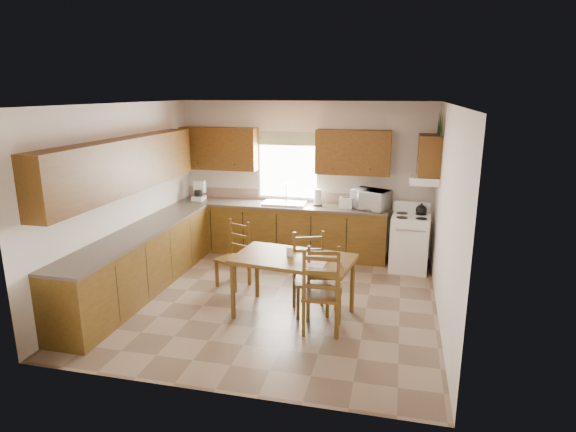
% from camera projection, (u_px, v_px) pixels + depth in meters
% --- Properties ---
extents(floor, '(4.50, 4.50, 0.00)m').
position_uv_depth(floor, '(273.00, 299.00, 6.83)').
color(floor, '#836E5A').
rests_on(floor, ground).
extents(ceiling, '(4.50, 4.50, 0.00)m').
position_uv_depth(ceiling, '(271.00, 104.00, 6.15)').
color(ceiling, brown).
rests_on(ceiling, floor).
extents(wall_left, '(4.50, 4.50, 0.00)m').
position_uv_depth(wall_left, '(123.00, 198.00, 6.99)').
color(wall_left, silver).
rests_on(wall_left, floor).
extents(wall_right, '(4.50, 4.50, 0.00)m').
position_uv_depth(wall_right, '(446.00, 216.00, 5.99)').
color(wall_right, silver).
rests_on(wall_right, floor).
extents(wall_back, '(4.50, 4.50, 0.00)m').
position_uv_depth(wall_back, '(305.00, 178.00, 8.61)').
color(wall_back, silver).
rests_on(wall_back, floor).
extents(wall_front, '(4.50, 4.50, 0.00)m').
position_uv_depth(wall_front, '(208.00, 263.00, 4.37)').
color(wall_front, silver).
rests_on(wall_front, floor).
extents(lower_cab_back, '(3.75, 0.60, 0.88)m').
position_uv_depth(lower_cab_back, '(281.00, 230.00, 8.64)').
color(lower_cab_back, brown).
rests_on(lower_cab_back, floor).
extents(lower_cab_left, '(0.60, 3.60, 0.88)m').
position_uv_depth(lower_cab_left, '(141.00, 262.00, 7.01)').
color(lower_cab_left, brown).
rests_on(lower_cab_left, floor).
extents(counter_back, '(3.75, 0.63, 0.04)m').
position_uv_depth(counter_back, '(280.00, 205.00, 8.52)').
color(counter_back, brown).
rests_on(counter_back, lower_cab_back).
extents(counter_left, '(0.63, 3.60, 0.04)m').
position_uv_depth(counter_left, '(139.00, 232.00, 6.90)').
color(counter_left, brown).
rests_on(counter_left, lower_cab_left).
extents(backsplash, '(3.75, 0.01, 0.18)m').
position_uv_depth(backsplash, '(284.00, 196.00, 8.77)').
color(backsplash, '#A28572').
rests_on(backsplash, counter_back).
extents(upper_cab_back_left, '(1.41, 0.33, 0.75)m').
position_uv_depth(upper_cab_back_left, '(219.00, 149.00, 8.67)').
color(upper_cab_back_left, brown).
rests_on(upper_cab_back_left, wall_back).
extents(upper_cab_back_right, '(1.25, 0.33, 0.75)m').
position_uv_depth(upper_cab_back_right, '(353.00, 152.00, 8.14)').
color(upper_cab_back_right, brown).
rests_on(upper_cab_back_right, wall_back).
extents(upper_cab_left, '(0.33, 3.60, 0.75)m').
position_uv_depth(upper_cab_left, '(124.00, 166.00, 6.68)').
color(upper_cab_left, brown).
rests_on(upper_cab_left, wall_left).
extents(upper_cab_stove, '(0.33, 0.62, 0.62)m').
position_uv_depth(upper_cab_stove, '(429.00, 155.00, 7.45)').
color(upper_cab_stove, brown).
rests_on(upper_cab_stove, wall_right).
extents(range_hood, '(0.44, 0.62, 0.12)m').
position_uv_depth(range_hood, '(424.00, 179.00, 7.55)').
color(range_hood, white).
rests_on(range_hood, wall_right).
extents(window_frame, '(1.13, 0.02, 1.18)m').
position_uv_depth(window_frame, '(288.00, 167.00, 8.60)').
color(window_frame, white).
rests_on(window_frame, wall_back).
extents(window_pane, '(1.05, 0.01, 1.10)m').
position_uv_depth(window_pane, '(288.00, 167.00, 8.59)').
color(window_pane, white).
rests_on(window_pane, wall_back).
extents(window_valance, '(1.19, 0.01, 0.24)m').
position_uv_depth(window_valance, '(288.00, 139.00, 8.44)').
color(window_valance, '#527744').
rests_on(window_valance, wall_back).
extents(sink_basin, '(0.75, 0.45, 0.04)m').
position_uv_depth(sink_basin, '(285.00, 203.00, 8.50)').
color(sink_basin, silver).
rests_on(sink_basin, counter_back).
extents(pine_decal_a, '(0.22, 0.22, 0.36)m').
position_uv_depth(pine_decal_a, '(442.00, 125.00, 6.99)').
color(pine_decal_a, black).
rests_on(pine_decal_a, wall_right).
extents(pine_decal_b, '(0.22, 0.22, 0.36)m').
position_uv_depth(pine_decal_b, '(440.00, 121.00, 7.29)').
color(pine_decal_b, black).
rests_on(pine_decal_b, wall_right).
extents(pine_decal_c, '(0.22, 0.22, 0.36)m').
position_uv_depth(pine_decal_c, '(439.00, 122.00, 7.60)').
color(pine_decal_c, black).
rests_on(pine_decal_c, wall_right).
extents(stove, '(0.64, 0.66, 0.89)m').
position_uv_depth(stove, '(410.00, 243.00, 7.86)').
color(stove, white).
rests_on(stove, floor).
extents(coffeemaker, '(0.25, 0.27, 0.32)m').
position_uv_depth(coffeemaker, '(199.00, 192.00, 8.79)').
color(coffeemaker, white).
rests_on(coffeemaker, counter_back).
extents(paper_towel, '(0.15, 0.15, 0.29)m').
position_uv_depth(paper_towel, '(318.00, 197.00, 8.38)').
color(paper_towel, white).
rests_on(paper_towel, counter_back).
extents(toaster, '(0.23, 0.15, 0.18)m').
position_uv_depth(toaster, '(346.00, 203.00, 8.21)').
color(toaster, white).
rests_on(toaster, counter_back).
extents(microwave, '(0.67, 0.59, 0.33)m').
position_uv_depth(microwave, '(371.00, 199.00, 8.13)').
color(microwave, white).
rests_on(microwave, counter_back).
extents(dining_table, '(1.61, 1.06, 0.81)m').
position_uv_depth(dining_table, '(293.00, 286.00, 6.24)').
color(dining_table, brown).
rests_on(dining_table, floor).
extents(chair_near_left, '(0.48, 0.46, 1.09)m').
position_uv_depth(chair_near_left, '(322.00, 289.00, 5.80)').
color(chair_near_left, brown).
rests_on(chair_near_left, floor).
extents(chair_near_right, '(0.49, 0.47, 1.01)m').
position_uv_depth(chair_near_right, '(323.00, 280.00, 6.18)').
color(chair_near_right, brown).
rests_on(chair_near_right, floor).
extents(chair_far_left, '(0.53, 0.52, 0.98)m').
position_uv_depth(chair_far_left, '(233.00, 255.00, 7.16)').
color(chair_far_left, brown).
rests_on(chair_far_left, floor).
extents(chair_far_right, '(0.56, 0.55, 1.06)m').
position_uv_depth(chair_far_right, '(311.00, 275.00, 6.29)').
color(chair_far_right, brown).
rests_on(chair_far_right, floor).
extents(table_paper, '(0.25, 0.31, 0.00)m').
position_uv_depth(table_paper, '(317.00, 264.00, 5.91)').
color(table_paper, white).
rests_on(table_paper, dining_table).
extents(table_card, '(0.09, 0.03, 0.12)m').
position_uv_depth(table_card, '(290.00, 252.00, 6.15)').
color(table_card, white).
rests_on(table_card, dining_table).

